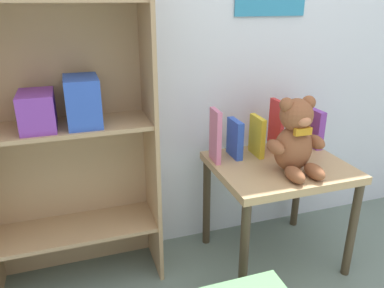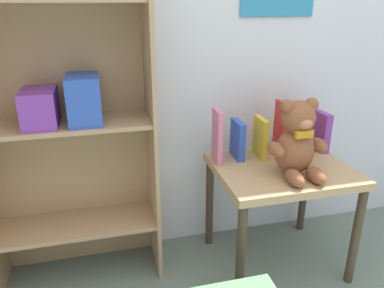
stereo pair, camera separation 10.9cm
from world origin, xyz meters
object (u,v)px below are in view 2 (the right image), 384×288
teddy_bear (297,141)px  book_standing_pink (217,136)px  book_standing_red (281,128)px  display_table (281,181)px  book_standing_blue (238,140)px  book_standing_purple (321,131)px  book_standing_orange (302,128)px  bookshelf_side (63,98)px  book_standing_yellow (260,138)px

teddy_bear → book_standing_pink: (-0.29, 0.22, -0.03)m
book_standing_pink → book_standing_red: bearing=6.4°
teddy_bear → display_table: bearing=96.3°
book_standing_blue → book_standing_purple: (0.45, -0.01, 0.01)m
book_standing_pink → book_standing_orange: 0.45m
book_standing_blue → book_standing_red: book_standing_red is taller
display_table → book_standing_pink: (-0.28, 0.13, 0.20)m
display_table → book_standing_purple: book_standing_purple is taller
bookshelf_side → book_standing_blue: size_ratio=8.23×
book_standing_purple → bookshelf_side: bearing=177.4°
book_standing_pink → book_standing_red: book_standing_red is taller
book_standing_red → book_standing_purple: (0.22, -0.01, -0.03)m
book_standing_pink → book_standing_orange: size_ratio=1.02×
book_standing_yellow → book_standing_blue: bearing=173.8°
book_standing_orange → book_standing_purple: size_ratio=1.26×
bookshelf_side → display_table: bearing=-11.1°
display_table → book_standing_pink: 0.37m
book_standing_yellow → book_standing_red: (0.11, 0.02, 0.03)m
teddy_bear → book_standing_red: bearing=79.3°
display_table → book_standing_red: (0.06, 0.15, 0.21)m
book_standing_pink → book_standing_blue: bearing=13.8°
book_standing_yellow → book_standing_red: bearing=9.1°
book_standing_yellow → book_standing_purple: 0.33m
book_standing_pink → book_standing_purple: (0.56, 0.02, -0.03)m
book_standing_pink → book_standing_yellow: size_ratio=1.29×
book_standing_blue → book_standing_pink: bearing=-168.5°
teddy_bear → book_standing_yellow: bearing=106.3°
book_standing_blue → book_standing_yellow: book_standing_yellow is taller
book_standing_yellow → book_standing_orange: (0.22, 0.00, 0.03)m
book_standing_pink → book_standing_yellow: (0.22, 0.01, -0.03)m
book_standing_pink → book_standing_purple: size_ratio=1.28×
book_standing_yellow → bookshelf_side: bearing=177.9°
book_standing_red → book_standing_yellow: bearing=-171.2°
teddy_bear → book_standing_blue: 0.31m
book_standing_pink → book_standing_purple: book_standing_pink is taller
book_standing_blue → book_standing_orange: (0.33, -0.01, 0.03)m
book_standing_pink → book_standing_yellow: 0.22m
bookshelf_side → book_standing_yellow: (0.89, -0.05, -0.24)m
bookshelf_side → book_standing_red: (1.00, -0.04, -0.21)m
book_standing_yellow → display_table: bearing=-66.1°
teddy_bear → book_standing_yellow: teddy_bear is taller
display_table → book_standing_red: size_ratio=2.33×
bookshelf_side → book_standing_pink: bearing=-5.1°
teddy_bear → book_standing_blue: teddy_bear is taller
book_standing_blue → display_table: bearing=-41.4°
bookshelf_side → book_standing_red: 1.02m
display_table → book_standing_orange: book_standing_orange is taller
bookshelf_side → display_table: size_ratio=2.48×
book_standing_pink → book_standing_blue: book_standing_pink is taller
book_standing_red → book_standing_orange: (0.11, -0.01, -0.01)m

